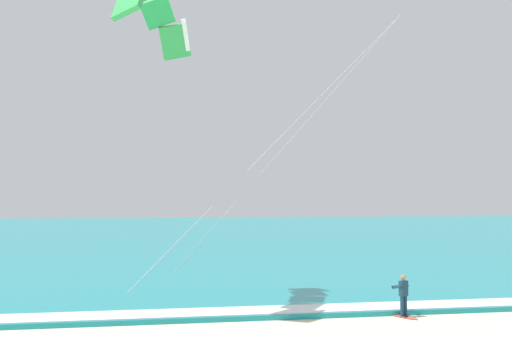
{
  "coord_description": "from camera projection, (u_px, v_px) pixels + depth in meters",
  "views": [
    {
      "loc": [
        -14.86,
        -8.97,
        4.71
      ],
      "look_at": [
        -10.15,
        17.67,
        6.0
      ],
      "focal_mm": 41.51,
      "sensor_mm": 36.0,
      "label": 1
    }
  ],
  "objects": [
    {
      "name": "surfboard",
      "position": [
        404.0,
        317.0,
        23.5
      ],
      "size": [
        0.98,
        1.46,
        0.09
      ],
      "color": "#E04C38",
      "rests_on": "ground"
    },
    {
      "name": "sea",
      "position": [
        258.0,
        231.0,
        83.65
      ],
      "size": [
        200.0,
        120.0,
        0.2
      ],
      "primitive_type": "cube",
      "color": "teal",
      "rests_on": "ground"
    },
    {
      "name": "surf_foam",
      "position": [
        498.0,
        302.0,
        25.62
      ],
      "size": [
        200.0,
        1.74,
        0.04
      ],
      "primitive_type": "cube",
      "color": "white",
      "rests_on": "sea"
    },
    {
      "name": "kitesurfer",
      "position": [
        403.0,
        293.0,
        23.56
      ],
      "size": [
        0.66,
        0.65,
        1.69
      ],
      "color": "#143347",
      "rests_on": "ground"
    },
    {
      "name": "kite_primary",
      "position": [
        150.0,
        7.0,
        25.68
      ],
      "size": [
        11.81,
        7.23,
        12.98
      ],
      "color": "green"
    }
  ]
}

